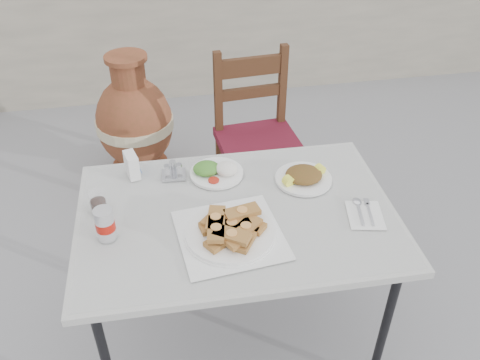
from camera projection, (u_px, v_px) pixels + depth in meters
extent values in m
plane|color=slate|center=(243.00, 329.00, 2.37)|extent=(80.00, 80.00, 0.00)
cylinder|color=black|center=(385.00, 329.00, 1.96)|extent=(0.03, 0.03, 0.69)
cylinder|color=black|center=(114.00, 242.00, 2.34)|extent=(0.03, 0.03, 0.69)
cylinder|color=black|center=(332.00, 218.00, 2.48)|extent=(0.03, 0.03, 0.69)
cube|color=white|center=(237.00, 216.00, 1.93)|extent=(1.22, 0.84, 0.03)
cube|color=white|center=(237.00, 212.00, 1.92)|extent=(1.18, 0.80, 0.00)
cube|color=white|center=(230.00, 235.00, 1.81)|extent=(0.40, 0.40, 0.00)
cylinder|color=white|center=(230.00, 233.00, 1.81)|extent=(0.32, 0.32, 0.02)
cylinder|color=white|center=(230.00, 234.00, 1.81)|extent=(0.33, 0.33, 0.01)
cylinder|color=white|center=(217.00, 173.00, 2.11)|extent=(0.22, 0.22, 0.01)
ellipsoid|color=white|center=(226.00, 169.00, 2.09)|extent=(0.09, 0.09, 0.05)
ellipsoid|color=#307220|center=(206.00, 168.00, 2.10)|extent=(0.11, 0.10, 0.05)
cylinder|color=#B02012|center=(214.00, 180.00, 2.05)|extent=(0.04, 0.04, 0.01)
cylinder|color=white|center=(303.00, 179.00, 2.07)|extent=(0.23, 0.23, 0.01)
ellipsoid|color=#196018|center=(304.00, 175.00, 2.06)|extent=(0.15, 0.14, 0.04)
cylinder|color=#F5F643|center=(288.00, 181.00, 2.03)|extent=(0.05, 0.04, 0.04)
cylinder|color=#F5F643|center=(320.00, 169.00, 2.09)|extent=(0.05, 0.04, 0.04)
cylinder|color=silver|center=(105.00, 224.00, 1.77)|extent=(0.07, 0.07, 0.12)
cylinder|color=red|center=(105.00, 225.00, 1.77)|extent=(0.07, 0.07, 0.04)
cylinder|color=silver|center=(102.00, 211.00, 1.73)|extent=(0.06, 0.06, 0.00)
cylinder|color=white|center=(98.00, 203.00, 1.89)|extent=(0.06, 0.06, 0.09)
cylinder|color=black|center=(99.00, 206.00, 1.90)|extent=(0.06, 0.06, 0.05)
cube|color=white|center=(132.00, 165.00, 2.07)|extent=(0.06, 0.10, 0.10)
cube|color=#1749B1|center=(138.00, 165.00, 2.09)|extent=(0.02, 0.05, 0.06)
cube|color=silver|center=(174.00, 175.00, 2.10)|extent=(0.10, 0.08, 0.01)
cylinder|color=white|center=(167.00, 171.00, 2.06)|extent=(0.02, 0.02, 0.06)
cylinder|color=white|center=(179.00, 170.00, 2.06)|extent=(0.02, 0.02, 0.06)
cylinder|color=silver|center=(173.00, 166.00, 2.09)|extent=(0.03, 0.03, 0.05)
cube|color=white|center=(365.00, 215.00, 1.90)|extent=(0.16, 0.19, 0.00)
cube|color=silver|center=(360.00, 214.00, 1.90)|extent=(0.04, 0.13, 0.00)
ellipsoid|color=silver|center=(357.00, 201.00, 1.95)|extent=(0.03, 0.04, 0.01)
cube|color=silver|center=(370.00, 214.00, 1.90)|extent=(0.03, 0.13, 0.00)
cube|color=silver|center=(367.00, 202.00, 1.96)|extent=(0.03, 0.04, 0.00)
cube|color=#36210E|center=(236.00, 207.00, 2.73)|extent=(0.04, 0.04, 0.45)
cube|color=#36210E|center=(299.00, 196.00, 2.80)|extent=(0.04, 0.04, 0.45)
cube|color=#36210E|center=(220.00, 169.00, 3.01)|extent=(0.04, 0.04, 0.45)
cube|color=#36210E|center=(278.00, 160.00, 3.08)|extent=(0.04, 0.04, 0.45)
cube|color=#5B1221|center=(259.00, 145.00, 2.75)|extent=(0.46, 0.46, 0.05)
cube|color=#36210E|center=(218.00, 96.00, 2.72)|extent=(0.04, 0.04, 0.50)
cube|color=#36210E|center=(282.00, 88.00, 2.80)|extent=(0.04, 0.04, 0.50)
cube|color=#36210E|center=(251.00, 66.00, 2.67)|extent=(0.40, 0.06, 0.10)
cube|color=#36210E|center=(251.00, 92.00, 2.76)|extent=(0.40, 0.06, 0.06)
cylinder|color=brown|center=(141.00, 168.00, 3.33)|extent=(0.36, 0.36, 0.09)
ellipsoid|color=brown|center=(135.00, 123.00, 3.12)|extent=(0.47, 0.47, 0.58)
cylinder|color=#C6B991|center=(135.00, 123.00, 3.12)|extent=(0.47, 0.47, 0.07)
cylinder|color=brown|center=(128.00, 74.00, 2.93)|extent=(0.20, 0.20, 0.18)
cylinder|color=brown|center=(126.00, 58.00, 2.87)|extent=(0.25, 0.25, 0.03)
cube|color=#9E9684|center=(183.00, 20.00, 3.98)|extent=(6.00, 0.25, 1.20)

